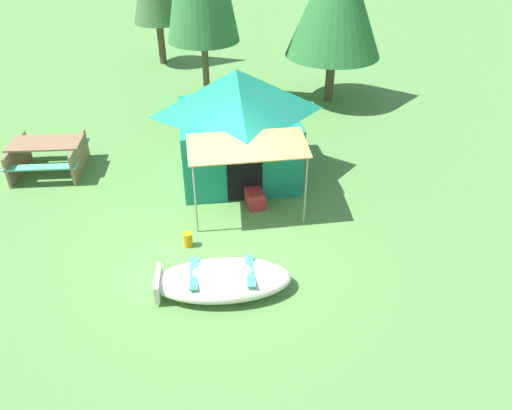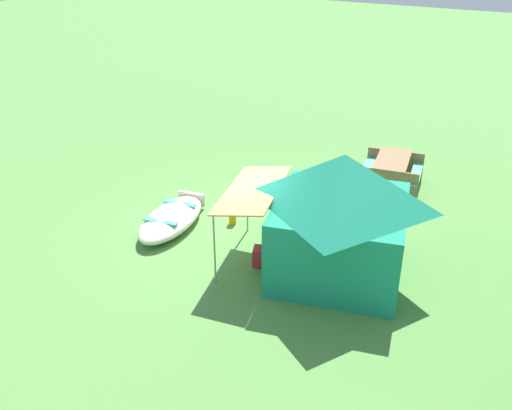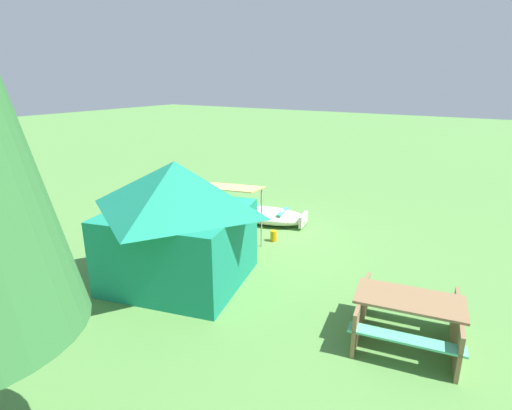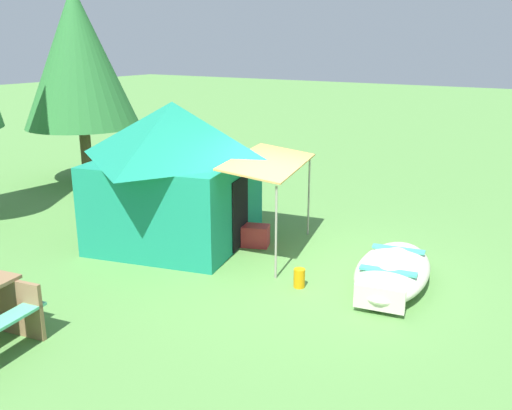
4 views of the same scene
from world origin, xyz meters
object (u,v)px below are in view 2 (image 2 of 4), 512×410
canvas_cabin_tent (340,213)px  cooler_box (266,257)px  picnic_table (392,169)px  fuel_can (232,218)px  beached_rowboat (171,218)px

canvas_cabin_tent → cooler_box: (0.52, -1.35, -1.13)m
canvas_cabin_tent → cooler_box: 1.84m
canvas_cabin_tent → picnic_table: size_ratio=2.20×
canvas_cabin_tent → fuel_can: 3.17m
cooler_box → fuel_can: size_ratio=1.78×
canvas_cabin_tent → picnic_table: (-4.54, -0.32, -0.84)m
beached_rowboat → fuel_can: size_ratio=8.63×
picnic_table → fuel_can: picnic_table is taller
beached_rowboat → fuel_can: bearing=126.2°
fuel_can → picnic_table: bearing=146.9°
cooler_box → fuel_can: cooler_box is taller
beached_rowboat → picnic_table: picnic_table is taller
cooler_box → fuel_can: (-1.14, -1.53, -0.05)m
picnic_table → cooler_box: 5.17m
canvas_cabin_tent → fuel_can: size_ratio=14.28×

